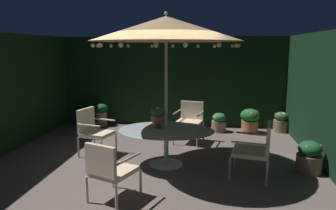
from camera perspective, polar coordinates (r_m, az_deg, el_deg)
ground_plane at (r=5.93m, az=-3.34°, el=-11.72°), size 6.93×7.32×0.02m
hedge_backdrop_rear at (r=9.01m, az=0.75°, el=4.35°), size 6.93×0.30×2.54m
patio_dining_table at (r=5.90m, az=-0.34°, el=-5.68°), size 1.82×1.38×0.72m
patio_umbrella at (r=5.68m, az=-0.37°, el=13.79°), size 2.74×2.74×2.85m
centerpiece_planter at (r=5.92m, az=-1.89°, el=-1.93°), size 0.27×0.27×0.41m
patio_chair_north at (r=5.60m, az=16.01°, el=-7.37°), size 0.75×0.76×0.97m
patio_chair_northeast at (r=7.42m, az=4.04°, el=-2.47°), size 0.73×0.73×0.95m
patio_chair_east at (r=6.68m, az=-13.62°, el=-4.22°), size 0.71×0.71×0.98m
patio_chair_southeast at (r=4.63m, az=-10.70°, el=-11.25°), size 0.75×0.78×0.91m
potted_plant_left_far at (r=8.48m, az=9.31°, el=-3.18°), size 0.39×0.39×0.51m
potted_plant_back_left at (r=8.49m, az=14.79°, el=-2.68°), size 0.50×0.50×0.65m
potted_plant_back_center at (r=9.22m, az=-12.12°, el=-1.50°), size 0.39×0.39×0.63m
potted_plant_right_far at (r=6.22m, az=24.50°, el=-8.68°), size 0.44×0.44×0.58m
potted_plant_left_near at (r=8.88m, az=20.04°, el=-2.93°), size 0.40×0.40×0.54m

